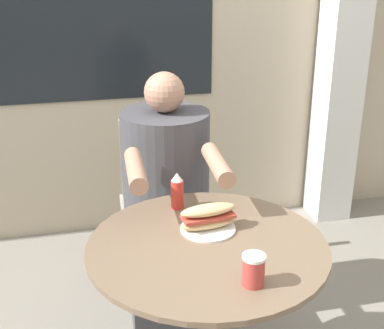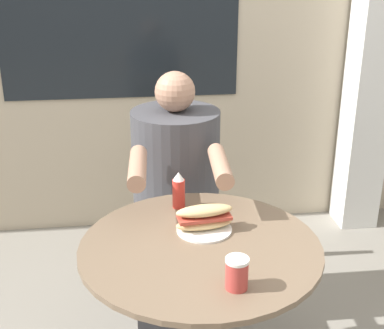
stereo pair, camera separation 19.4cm
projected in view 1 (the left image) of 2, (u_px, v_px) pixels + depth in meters
The scene contains 7 objects.
lattice_pillar at pixel (345, 33), 3.18m from camera, with size 0.23×0.23×2.40m.
cafe_table at pixel (207, 291), 1.88m from camera, with size 0.82×0.82×0.74m.
diner_chair at pixel (157, 187), 2.76m from camera, with size 0.40×0.40×0.87m.
seated_diner at pixel (168, 220), 2.45m from camera, with size 0.41×0.71×1.19m.
sandwich_on_plate at pixel (208, 219), 1.89m from camera, with size 0.21×0.20×0.10m.
drink_cup at pixel (253, 270), 1.58m from camera, with size 0.07×0.07×0.10m.
condiment_bottle at pixel (177, 191), 2.04m from camera, with size 0.05×0.05×0.15m.
Camera 1 is at (-0.41, -1.52, 1.67)m, focal length 50.00 mm.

